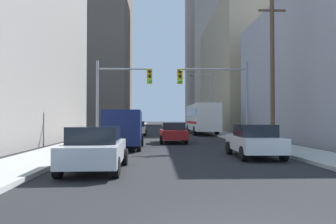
% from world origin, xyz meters
% --- Properties ---
extents(sidewalk_left, '(2.66, 160.00, 0.15)m').
position_xyz_m(sidewalk_left, '(-6.18, 50.00, 0.07)').
color(sidewalk_left, '#9E9E99').
rests_on(sidewalk_left, ground).
extents(sidewalk_right, '(2.66, 160.00, 0.15)m').
position_xyz_m(sidewalk_right, '(6.18, 50.00, 0.07)').
color(sidewalk_right, '#9E9E99').
rests_on(sidewalk_right, ground).
extents(city_bus, '(2.67, 11.50, 3.40)m').
position_xyz_m(city_bus, '(4.09, 32.97, 1.93)').
color(city_bus, silver).
rests_on(city_bus, ground).
extents(cargo_van_navy, '(2.16, 5.27, 2.26)m').
position_xyz_m(cargo_van_navy, '(-3.09, 14.68, 1.29)').
color(cargo_van_navy, '#141E4C').
rests_on(cargo_van_navy, ground).
extents(sedan_silver, '(1.95, 4.26, 1.52)m').
position_xyz_m(sedan_silver, '(-3.26, 6.53, 0.77)').
color(sedan_silver, '#B7BABF').
rests_on(sedan_silver, ground).
extents(sedan_white, '(1.95, 4.24, 1.52)m').
position_xyz_m(sedan_white, '(3.33, 10.19, 0.77)').
color(sedan_white, white).
rests_on(sedan_white, ground).
extents(sedan_red, '(1.96, 4.26, 1.52)m').
position_xyz_m(sedan_red, '(0.05, 19.32, 0.77)').
color(sedan_red, maroon).
rests_on(sedan_red, ground).
extents(sedan_beige, '(1.95, 4.25, 1.52)m').
position_xyz_m(sedan_beige, '(-3.25, 30.05, 0.77)').
color(sedan_beige, '#C6B793').
rests_on(sedan_beige, ground).
extents(traffic_signal_near_left, '(4.06, 0.44, 6.00)m').
position_xyz_m(traffic_signal_near_left, '(-3.72, 18.88, 4.06)').
color(traffic_signal_near_left, gray).
rests_on(traffic_signal_near_left, ground).
extents(traffic_signal_near_right, '(5.20, 0.44, 6.00)m').
position_xyz_m(traffic_signal_near_right, '(3.18, 18.88, 4.11)').
color(traffic_signal_near_right, gray).
rests_on(traffic_signal_near_right, ground).
extents(utility_pole_right, '(2.20, 0.28, 10.34)m').
position_xyz_m(utility_pole_right, '(6.45, 16.36, 5.45)').
color(utility_pole_right, brown).
rests_on(utility_pole_right, ground).
extents(street_lamp_right, '(2.72, 0.32, 7.50)m').
position_xyz_m(street_lamp_right, '(5.11, 35.40, 4.57)').
color(street_lamp_right, gray).
rests_on(street_lamp_right, ground).
extents(building_left_far_tower, '(16.41, 25.86, 65.89)m').
position_xyz_m(building_left_far_tower, '(-17.19, 86.23, 32.94)').
color(building_left_far_tower, '#66564C').
rests_on(building_left_far_tower, ground).
extents(building_right_mid_block, '(14.98, 26.97, 18.70)m').
position_xyz_m(building_right_mid_block, '(15.51, 49.08, 9.35)').
color(building_right_mid_block, tan).
rests_on(building_right_mid_block, ground).
extents(building_right_far_highrise, '(18.21, 27.12, 55.75)m').
position_xyz_m(building_right_far_highrise, '(17.60, 90.24, 27.87)').
color(building_right_far_highrise, gray).
rests_on(building_right_far_highrise, ground).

